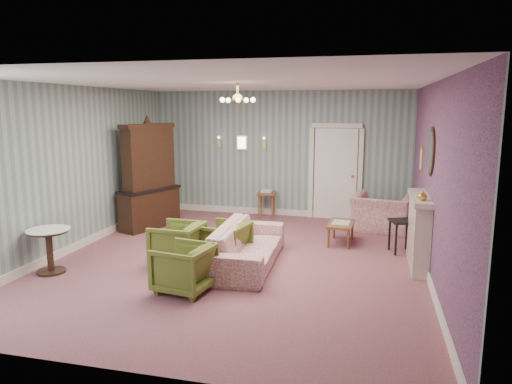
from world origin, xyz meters
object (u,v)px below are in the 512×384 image
(wingback_chair, at_px, (382,207))
(dresser, at_px, (148,173))
(side_table_black, at_px, (401,236))
(sofa_chintz, at_px, (247,238))
(olive_chair_b, at_px, (177,242))
(olive_chair_a, at_px, (184,266))
(olive_chair_c, at_px, (225,240))
(pedestal_table, at_px, (50,251))
(fireplace, at_px, (419,231))
(coffee_table, at_px, (341,233))

(wingback_chair, xyz_separation_m, dresser, (-4.76, -0.92, 0.66))
(wingback_chair, relative_size, dresser, 0.50)
(side_table_black, bearing_deg, sofa_chintz, -152.74)
(olive_chair_b, xyz_separation_m, side_table_black, (3.56, 1.52, -0.09))
(sofa_chintz, xyz_separation_m, wingback_chair, (2.14, 2.75, 0.06))
(olive_chair_a, distance_m, olive_chair_b, 1.18)
(dresser, bearing_deg, olive_chair_c, -17.00)
(olive_chair_c, distance_m, sofa_chintz, 0.43)
(dresser, bearing_deg, pedestal_table, -73.32)
(olive_chair_b, bearing_deg, fireplace, 104.96)
(olive_chair_a, relative_size, wingback_chair, 0.64)
(olive_chair_b, relative_size, wingback_chair, 0.66)
(sofa_chintz, bearing_deg, olive_chair_c, 73.79)
(olive_chair_c, bearing_deg, olive_chair_a, 4.02)
(wingback_chair, bearing_deg, dresser, 22.00)
(olive_chair_c, xyz_separation_m, fireplace, (3.07, 0.46, 0.22))
(sofa_chintz, height_order, coffee_table, sofa_chintz)
(olive_chair_b, height_order, pedestal_table, olive_chair_b)
(coffee_table, bearing_deg, wingback_chair, 57.32)
(olive_chair_a, distance_m, pedestal_table, 2.30)
(coffee_table, xyz_separation_m, pedestal_table, (-4.23, -2.68, 0.15))
(olive_chair_c, xyz_separation_m, wingback_chair, (2.55, 2.65, 0.14))
(olive_chair_a, distance_m, olive_chair_c, 1.41)
(fireplace, bearing_deg, sofa_chintz, -168.10)
(olive_chair_c, bearing_deg, wingback_chair, 146.31)
(sofa_chintz, distance_m, wingback_chair, 3.49)
(pedestal_table, bearing_deg, olive_chair_a, -5.00)
(olive_chair_a, bearing_deg, dresser, -137.30)
(olive_chair_c, relative_size, fireplace, 0.52)
(coffee_table, xyz_separation_m, side_table_black, (1.07, -0.31, 0.09))
(sofa_chintz, distance_m, fireplace, 2.73)
(pedestal_table, bearing_deg, dresser, 85.65)
(sofa_chintz, bearing_deg, fireplace, -80.44)
(olive_chair_b, bearing_deg, olive_chair_c, 119.72)
(olive_chair_b, bearing_deg, olive_chair_a, 30.21)
(olive_chair_a, xyz_separation_m, coffee_table, (1.95, 2.88, -0.16))
(dresser, bearing_deg, side_table_black, 14.65)
(pedestal_table, bearing_deg, olive_chair_c, 26.22)
(sofa_chintz, distance_m, dresser, 3.28)
(olive_chair_a, height_order, olive_chair_b, olive_chair_b)
(olive_chair_a, relative_size, olive_chair_b, 0.97)
(pedestal_table, bearing_deg, olive_chair_b, 25.92)
(coffee_table, distance_m, pedestal_table, 5.01)
(wingback_chair, relative_size, coffee_table, 1.45)
(fireplace, xyz_separation_m, side_table_black, (-0.21, 0.70, -0.29))
(dresser, xyz_separation_m, coffee_table, (4.01, -0.26, -0.96))
(wingback_chair, distance_m, dresser, 4.90)
(olive_chair_b, bearing_deg, dresser, -141.19)
(wingback_chair, distance_m, fireplace, 2.25)
(fireplace, height_order, coffee_table, fireplace)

